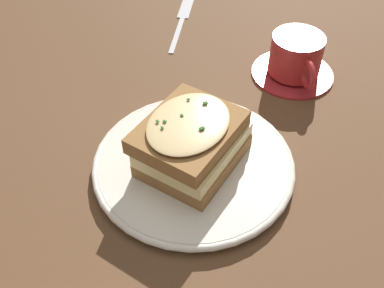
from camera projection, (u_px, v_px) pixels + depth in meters
ground_plane at (185, 182)px, 0.57m from camera, size 2.40×2.40×0.00m
dinner_plate at (192, 164)px, 0.59m from camera, size 0.26×0.26×0.02m
sandwich at (191, 141)px, 0.56m from camera, size 0.12×0.14×0.07m
teacup_with_saucer at (295, 59)px, 0.71m from camera, size 0.13×0.13×0.07m
fork at (183, 18)px, 0.85m from camera, size 0.07×0.19×0.00m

